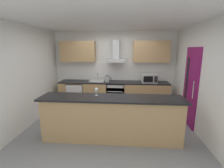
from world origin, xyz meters
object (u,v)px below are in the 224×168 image
microwave (149,78)px  sink (97,81)px  range_hood (116,55)px  kettle (107,79)px  oven (116,94)px  refrigerator (77,94)px  wine_glass (96,90)px

microwave → sink: bearing=178.7°
range_hood → kettle: bearing=-150.8°
microwave → sink: 1.77m
oven → kettle: (-0.29, -0.03, 0.55)m
sink → kettle: sink is taller
kettle → sink: bearing=172.7°
kettle → range_hood: bearing=29.2°
refrigerator → kettle: bearing=-1.6°
oven → microwave: 1.27m
sink → range_hood: 1.08m
oven → range_hood: 1.33m
oven → kettle: size_ratio=2.77×
refrigerator → range_hood: range_hood is taller
microwave → kettle: microwave is taller
oven → microwave: bearing=-1.4°
refrigerator → microwave: bearing=-0.6°
range_hood → wine_glass: bearing=-98.5°
oven → microwave: (1.12, -0.03, 0.59)m
sink → refrigerator: bearing=-178.9°
microwave → kettle: bearing=-179.8°
microwave → wine_glass: (-1.44, -1.96, 0.06)m
oven → sink: (-0.64, 0.01, 0.47)m
refrigerator → kettle: kettle is taller
range_hood → wine_glass: range_hood is taller
microwave → sink: microwave is taller
wine_glass → oven: bearing=81.0°
range_hood → wine_glass: 2.24m
wine_glass → sink: bearing=99.3°
oven → kettle: kettle is taller
oven → refrigerator: bearing=-179.9°
oven → refrigerator: oven is taller
microwave → sink: (-1.76, 0.04, -0.12)m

